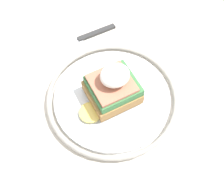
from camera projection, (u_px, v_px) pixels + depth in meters
dining_table at (118, 120)px, 0.66m from camera, size 1.15×0.68×0.72m
plate at (112, 97)px, 0.55m from camera, size 0.26×0.26×0.02m
sandwich at (113, 86)px, 0.52m from camera, size 0.08×0.12×0.08m
knife at (83, 38)px, 0.64m from camera, size 0.02×0.19×0.01m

